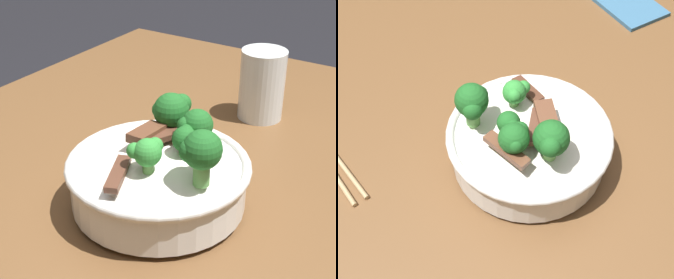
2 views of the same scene
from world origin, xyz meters
TOP-DOWN VIEW (x-y plane):
  - dining_table at (0.00, 0.00)m, footprint 1.27×0.96m
  - rice_bowl at (0.02, -0.01)m, footprint 0.23×0.23m
  - drinking_glass at (0.33, -0.00)m, footprint 0.08×0.08m

SIDE VIEW (x-z plane):
  - dining_table at x=0.00m, z-range 0.30..1.12m
  - rice_bowl at x=0.02m, z-range 0.80..0.94m
  - drinking_glass at x=0.33m, z-range 0.82..0.94m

